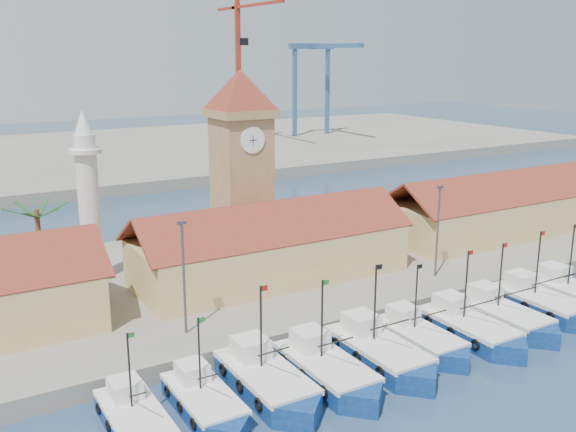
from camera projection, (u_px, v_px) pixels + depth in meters
ground at (405, 377)px, 46.33m from camera, size 400.00×400.00×0.00m
quay at (252, 272)px, 66.19m from camera, size 140.00×32.00×1.50m
terminal at (68, 157)px, 137.93m from camera, size 240.00×80.00×2.00m
boat_0 at (137, 423)px, 39.27m from camera, size 3.23×8.86×6.70m
boat_1 at (206, 404)px, 41.38m from camera, size 3.26×8.93×6.76m
boat_2 at (268, 383)px, 43.71m from camera, size 3.87×10.59×8.02m
boat_3 at (329, 373)px, 45.24m from camera, size 3.79×10.37×7.85m
boat_4 at (381, 355)px, 47.86m from camera, size 3.89×10.66×8.07m
boat_5 at (421, 340)px, 50.50m from camera, size 3.45×9.45×7.15m
boat_6 at (472, 331)px, 52.12m from camera, size 3.75×10.27×7.77m
boat_7 at (506, 318)px, 54.60m from camera, size 3.68×10.07×7.62m
boat_8 at (543, 305)px, 57.41m from camera, size 3.79×10.39×7.86m
boat_9 at (576, 296)px, 59.50m from camera, size 3.83×10.50×7.94m
hall_center at (271, 252)px, 62.05m from camera, size 27.04×10.13×7.61m
hall_right at (501, 212)px, 77.80m from camera, size 31.20×10.13×7.61m
clock_tower at (241, 162)px, 65.09m from camera, size 5.80×5.80×22.70m
minaret at (89, 196)px, 59.93m from camera, size 3.00×3.00×16.30m
palm_tree at (40, 245)px, 56.66m from camera, size 5.60×5.03×8.39m
lamp_posts at (321, 248)px, 55.00m from camera, size 80.70×0.25×9.03m
crane_red_right at (240, 50)px, 146.27m from camera, size 1.00×30.88×38.87m
gantry at (319, 64)px, 160.97m from camera, size 13.00×22.00×23.20m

